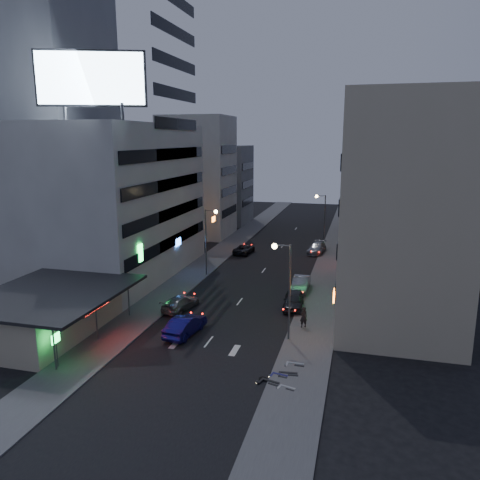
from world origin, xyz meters
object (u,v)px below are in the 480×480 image
(scooter_silver_b, at_px, (305,356))
(road_car_blue, at_px, (185,325))
(parked_car_right_near, at_px, (294,300))
(scooter_black_b, at_px, (298,365))
(parked_car_right_mid, at_px, (301,284))
(parked_car_left, at_px, (244,249))
(scooter_silver_a, at_px, (296,381))
(parked_car_right_far, at_px, (317,248))
(scooter_blue, at_px, (289,369))
(scooter_black_a, at_px, (281,375))
(person, at_px, (303,317))
(road_car_silver, at_px, (181,303))

(scooter_silver_b, bearing_deg, road_car_blue, 75.88)
(parked_car_right_near, relative_size, scooter_black_b, 2.37)
(parked_car_right_mid, relative_size, parked_car_left, 1.03)
(parked_car_right_mid, xyz_separation_m, scooter_silver_a, (2.42, -20.62, -0.17))
(parked_car_right_far, bearing_deg, scooter_blue, -81.61)
(scooter_black_a, height_order, scooter_silver_b, scooter_black_a)
(person, distance_m, scooter_black_b, 8.31)
(parked_car_left, bearing_deg, parked_car_right_near, 121.94)
(person, height_order, scooter_silver_a, person)
(road_car_silver, height_order, scooter_blue, road_car_silver)
(parked_car_right_mid, relative_size, person, 2.57)
(scooter_blue, bearing_deg, scooter_black_a, 172.74)
(road_car_silver, xyz_separation_m, scooter_silver_a, (13.02, -12.05, -0.06))
(scooter_black_a, bearing_deg, scooter_black_b, -13.09)
(parked_car_left, distance_m, scooter_blue, 36.09)
(parked_car_right_mid, height_order, road_car_silver, parked_car_right_mid)
(parked_car_right_far, distance_m, road_car_blue, 32.92)
(scooter_black_a, xyz_separation_m, scooter_blue, (0.39, 1.15, -0.09))
(parked_car_right_mid, bearing_deg, scooter_black_b, -83.14)
(parked_car_right_far, distance_m, person, 28.15)
(road_car_silver, bearing_deg, parked_car_left, -78.69)
(scooter_silver_b, bearing_deg, scooter_black_b, 170.50)
(scooter_silver_a, bearing_deg, parked_car_right_far, 19.46)
(parked_car_right_near, height_order, scooter_silver_a, parked_car_right_near)
(scooter_black_a, height_order, scooter_blue, scooter_black_a)
(road_car_blue, height_order, road_car_silver, road_car_blue)
(scooter_silver_a, relative_size, scooter_blue, 0.96)
(scooter_silver_a, xyz_separation_m, scooter_silver_b, (0.11, 3.61, 0.08))
(road_car_blue, bearing_deg, parked_car_right_far, -96.61)
(parked_car_right_near, distance_m, scooter_silver_b, 11.90)
(person, height_order, scooter_black_b, person)
(parked_car_right_near, xyz_separation_m, road_car_blue, (-7.98, -8.65, 0.01))
(parked_car_right_far, relative_size, person, 2.76)
(parked_car_right_far, height_order, road_car_blue, road_car_blue)
(scooter_black_b, bearing_deg, parked_car_right_far, -2.28)
(parked_car_right_mid, height_order, parked_car_left, parked_car_right_mid)
(parked_car_left, distance_m, scooter_black_a, 37.06)
(road_car_blue, height_order, person, person)
(parked_car_right_near, xyz_separation_m, road_car_silver, (-10.60, -3.18, -0.11))
(scooter_silver_b, bearing_deg, road_car_silver, 58.95)
(scooter_blue, bearing_deg, parked_car_left, 30.63)
(road_car_silver, distance_m, scooter_blue, 16.13)
(scooter_silver_a, bearing_deg, scooter_black_b, 20.57)
(road_car_blue, distance_m, scooter_black_b, 11.15)
(parked_car_right_near, height_order, parked_car_left, parked_car_right_near)
(parked_car_right_mid, distance_m, scooter_silver_a, 20.76)
(road_car_blue, bearing_deg, parked_car_left, -78.22)
(parked_car_right_far, relative_size, scooter_black_b, 2.62)
(scooter_silver_a, height_order, scooter_black_b, scooter_black_b)
(parked_car_right_mid, xyz_separation_m, road_car_silver, (-10.60, -8.57, -0.11))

